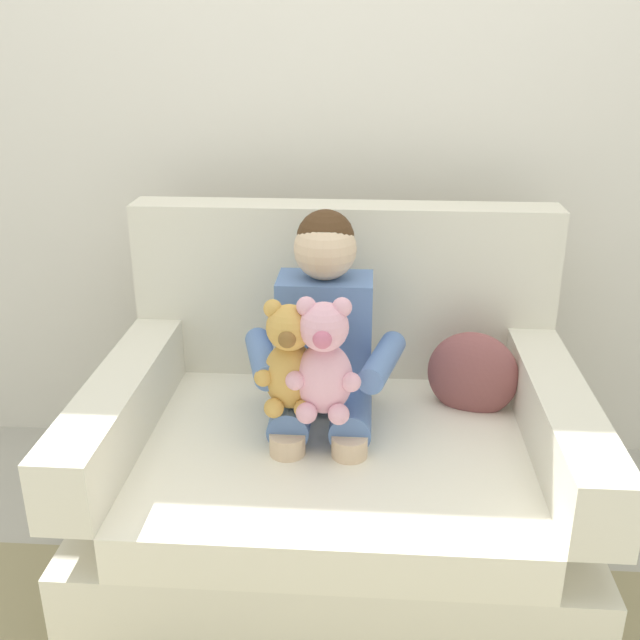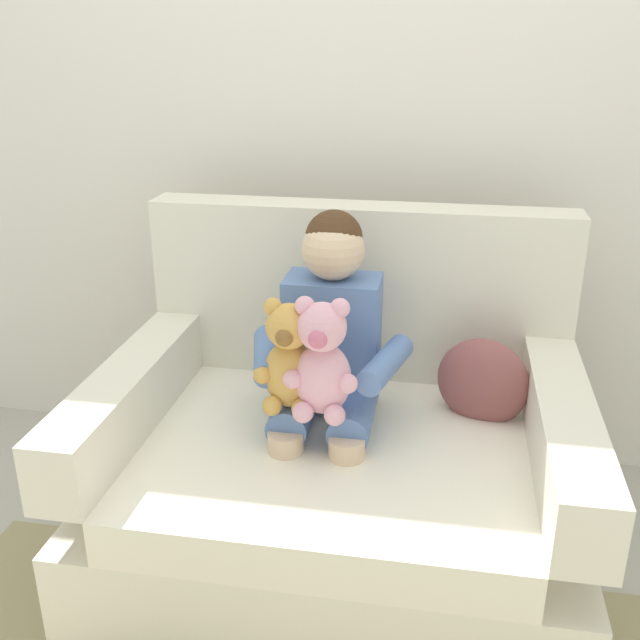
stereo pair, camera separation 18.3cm
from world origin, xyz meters
TOP-DOWN VIEW (x-y plane):
  - ground_plane at (0.00, 0.00)m, footprint 8.00×8.00m
  - back_wall at (0.00, 0.71)m, footprint 6.00×0.10m
  - armchair at (0.00, 0.05)m, footprint 1.28×0.97m
  - seated_child at (-0.04, 0.08)m, footprint 0.45×0.39m
  - plush_pink at (-0.03, -0.09)m, footprint 0.19×0.15m
  - plush_honey at (-0.12, -0.07)m, footprint 0.18×0.14m
  - throw_pillow at (0.38, 0.18)m, footprint 0.28×0.18m

SIDE VIEW (x-z plane):
  - ground_plane at x=0.00m, z-range 0.00..0.00m
  - armchair at x=0.00m, z-range -0.18..0.77m
  - throw_pillow at x=0.38m, z-range 0.38..0.64m
  - seated_child at x=-0.04m, z-range 0.21..1.04m
  - plush_honey at x=-0.12m, z-range 0.51..0.81m
  - plush_pink at x=-0.03m, z-range 0.51..0.83m
  - back_wall at x=0.00m, z-range 0.00..2.60m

